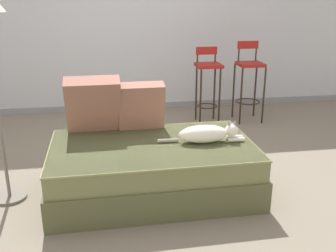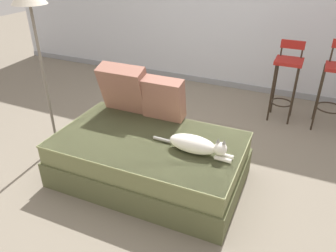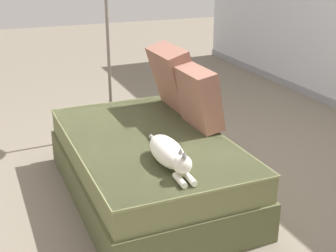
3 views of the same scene
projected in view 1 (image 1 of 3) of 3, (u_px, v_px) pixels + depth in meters
The scene contains 9 objects.
ground_plane at pixel (148, 172), 3.82m from camera, with size 16.00×16.00×0.00m, color slate.
wall_back_panel at pixel (129, 19), 5.51m from camera, with size 8.00×0.10×2.60m, color silver.
wall_baseboard_trim at pixel (132, 106), 5.86m from camera, with size 8.00×0.02×0.09m, color gray.
couch at pixel (153, 168), 3.38m from camera, with size 1.75×1.06×0.45m.
throw_pillow_corner at pixel (93, 104), 3.53m from camera, with size 0.49×0.32×0.52m.
throw_pillow_middle at pixel (141, 106), 3.62m from camera, with size 0.42×0.23×0.44m.
cat at pixel (207, 134), 3.33m from camera, with size 0.74×0.18×0.19m.
bar_stool_near_window at pixel (208, 77), 5.12m from camera, with size 0.32×0.32×0.99m.
bar_stool_by_doorway at pixel (249, 76), 5.20m from camera, with size 0.33×0.33×1.05m.
Camera 1 is at (-0.36, -3.46, 1.66)m, focal length 42.00 mm.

